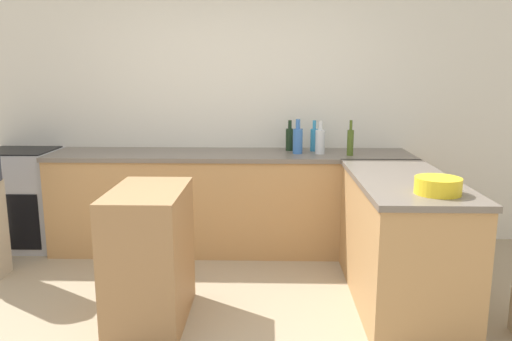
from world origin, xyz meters
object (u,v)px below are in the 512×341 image
Objects in this scene: wine_bottle_dark at (290,139)px; vinegar_bottle_clear at (320,141)px; range_oven at (23,199)px; island_table at (150,256)px; dish_soap_bottle at (314,139)px; olive_oil_bottle at (350,142)px; mixing_bowl at (438,186)px; water_bottle_blue at (298,140)px.

wine_bottle_dark is 0.96× the size of vinegar_bottle_clear.
vinegar_bottle_clear is at bearing -1.35° from range_oven.
range_oven is 1.03× the size of island_table.
olive_oil_bottle is (0.30, -0.24, 0.01)m from dish_soap_bottle.
olive_oil_bottle is (-0.31, 1.43, 0.07)m from mixing_bowl.
water_bottle_blue is (-0.78, 1.52, 0.07)m from mixing_bowl.
water_bottle_blue is 0.22m from dish_soap_bottle.
range_oven is at bearing -178.11° from dish_soap_bottle.
vinegar_bottle_clear is (2.83, -0.07, 0.58)m from range_oven.
wine_bottle_dark reaches higher than island_table.
vinegar_bottle_clear is at bearing 162.35° from olive_oil_bottle.
olive_oil_bottle is (0.53, -0.27, 0.01)m from wine_bottle_dark.
range_oven is 2.69m from water_bottle_blue.
dish_soap_bottle is (0.23, -0.03, 0.00)m from wine_bottle_dark.
dish_soap_bottle is 0.92× the size of olive_oil_bottle.
wine_bottle_dark is (0.99, 1.57, 0.59)m from island_table.
olive_oil_bottle is (1.52, 1.30, 0.60)m from island_table.
island_table is 2.09m from olive_oil_bottle.
range_oven is 3.25× the size of dish_soap_bottle.
wine_bottle_dark is (-0.84, 1.70, 0.06)m from mixing_bowl.
vinegar_bottle_clear is (1.26, 1.38, 0.59)m from island_table.
island_table is 2.91× the size of water_bottle_blue.
mixing_bowl is 1.90m from wine_bottle_dark.
island_table is at bearing -42.73° from range_oven.
island_table is at bearing -122.24° from wine_bottle_dark.
water_bottle_blue is 1.09× the size of dish_soap_bottle.
mixing_bowl is at bearing -24.88° from range_oven.
water_bottle_blue is 0.20m from vinegar_bottle_clear.
mixing_bowl is 1.71m from water_bottle_blue.
island_table is 1.85m from water_bottle_blue.
water_bottle_blue reaches higher than wine_bottle_dark.
mixing_bowl is 0.90× the size of olive_oil_bottle.
mixing_bowl is 0.97× the size of dish_soap_bottle.
dish_soap_bottle reaches higher than range_oven.
olive_oil_bottle reaches higher than island_table.
mixing_bowl is at bearing -69.27° from vinegar_bottle_clear.
olive_oil_bottle reaches higher than dish_soap_bottle.
water_bottle_blue and olive_oil_bottle have the same top height.
dish_soap_bottle is 0.39m from olive_oil_bottle.
dish_soap_bottle is (2.79, 0.09, 0.58)m from range_oven.
olive_oil_bottle is at bearing -38.61° from dish_soap_bottle.
olive_oil_bottle reaches higher than wine_bottle_dark.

